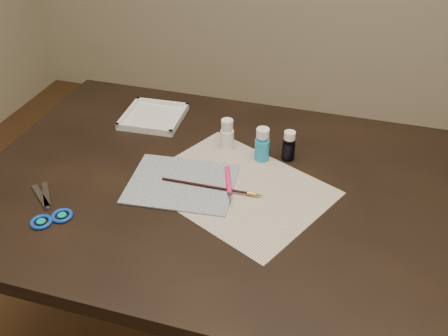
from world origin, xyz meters
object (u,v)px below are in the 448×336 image
(paint_bottle_navy, at_px, (289,146))
(palette_tray, at_px, (154,116))
(paper, at_px, (237,188))
(paint_bottle_white, at_px, (227,135))
(scissors, at_px, (43,205))
(canvas, at_px, (182,183))
(paint_bottle_cyan, at_px, (262,144))

(paint_bottle_navy, height_order, palette_tray, paint_bottle_navy)
(paper, relative_size, paint_bottle_white, 4.72)
(paper, height_order, scissors, scissors)
(paper, xyz_separation_m, canvas, (-0.14, -0.03, 0.00))
(paint_bottle_white, xyz_separation_m, palette_tray, (-0.27, 0.09, -0.04))
(canvas, height_order, paint_bottle_white, paint_bottle_white)
(paper, xyz_separation_m, palette_tray, (-0.34, 0.26, 0.01))
(paint_bottle_cyan, bearing_deg, paper, -102.34)
(paint_bottle_white, bearing_deg, canvas, -108.35)
(paper, relative_size, canvas, 1.63)
(canvas, xyz_separation_m, scissors, (-0.29, -0.18, 0.00))
(paint_bottle_cyan, xyz_separation_m, palette_tray, (-0.37, 0.12, -0.04))
(canvas, relative_size, scissors, 1.36)
(paint_bottle_navy, relative_size, palette_tray, 0.48)
(canvas, height_order, paint_bottle_navy, paint_bottle_navy)
(paper, relative_size, palette_tray, 2.47)
(canvas, bearing_deg, scissors, -148.63)
(palette_tray, bearing_deg, paint_bottle_cyan, -17.73)
(scissors, bearing_deg, paint_bottle_navy, -105.98)
(paint_bottle_white, relative_size, scissors, 0.47)
(paint_bottle_navy, distance_m, scissors, 0.65)
(paint_bottle_white, distance_m, paint_bottle_navy, 0.18)
(paint_bottle_navy, bearing_deg, palette_tray, 167.93)
(paint_bottle_cyan, bearing_deg, paint_bottle_white, 166.49)
(paper, height_order, canvas, canvas)
(paper, bearing_deg, paint_bottle_white, 114.05)
(paper, xyz_separation_m, paint_bottle_navy, (0.10, 0.17, 0.04))
(paint_bottle_navy, bearing_deg, scissors, -145.04)
(palette_tray, bearing_deg, paint_bottle_navy, -12.07)
(paint_bottle_cyan, relative_size, palette_tray, 0.55)
(canvas, height_order, scissors, scissors)
(paper, relative_size, paint_bottle_navy, 5.12)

